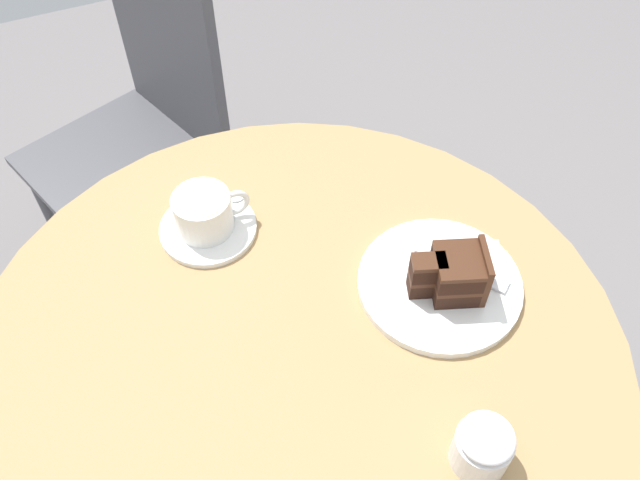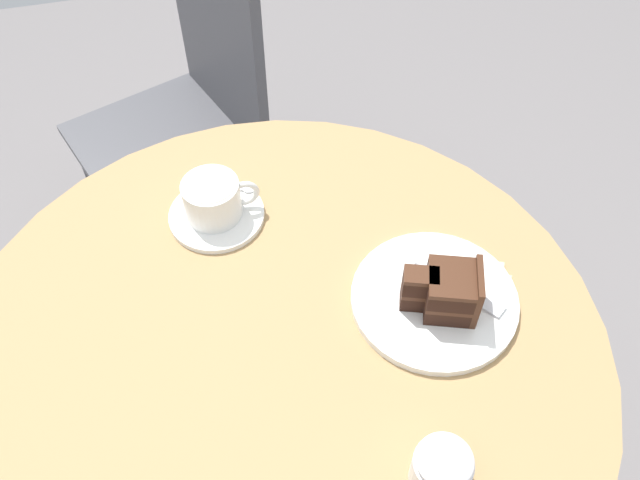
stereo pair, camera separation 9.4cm
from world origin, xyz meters
TOP-DOWN VIEW (x-y plane):
  - cafe_table at (0.00, 0.00)m, footprint 0.88×0.88m
  - saucer at (-0.04, 0.24)m, footprint 0.14×0.14m
  - coffee_cup at (-0.05, 0.24)m, footprint 0.12×0.08m
  - teaspoon at (-0.02, 0.28)m, footprint 0.11×0.03m
  - cake_plate at (0.22, 0.01)m, footprint 0.23×0.23m
  - cake_slice at (0.23, -0.01)m, footprint 0.11×0.09m
  - fork at (0.27, 0.00)m, footprint 0.10×0.12m
  - napkin at (0.26, 0.01)m, footprint 0.17×0.18m
  - cafe_chair at (-0.04, 0.81)m, footprint 0.49×0.49m
  - sugar_pot at (0.14, -0.22)m, footprint 0.07×0.07m

SIDE VIEW (x-z plane):
  - cafe_chair at x=-0.04m, z-range 0.07..0.99m
  - cafe_table at x=0.00m, z-range 0.26..1.01m
  - napkin at x=0.26m, z-range 0.75..0.76m
  - saucer at x=-0.04m, z-range 0.75..0.76m
  - cake_plate at x=0.22m, z-range 0.75..0.77m
  - teaspoon at x=-0.02m, z-range 0.76..0.77m
  - fork at x=0.27m, z-range 0.77..0.77m
  - sugar_pot at x=0.14m, z-range 0.75..0.82m
  - coffee_cup at x=-0.05m, z-range 0.76..0.83m
  - cake_slice at x=0.23m, z-range 0.76..0.84m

